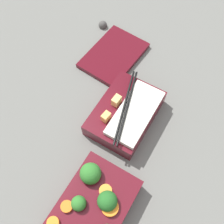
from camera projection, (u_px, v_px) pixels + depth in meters
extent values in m
plane|color=slate|center=(112.00, 158.00, 0.60)|extent=(3.00, 3.00, 0.00)
cube|color=#510F19|center=(94.00, 207.00, 0.53)|extent=(0.18, 0.13, 0.04)
sphere|color=#2D7028|center=(78.00, 203.00, 0.50)|extent=(0.03, 0.03, 0.03)
sphere|color=#236023|center=(107.00, 201.00, 0.50)|extent=(0.04, 0.04, 0.04)
sphere|color=#2D7028|center=(90.00, 174.00, 0.52)|extent=(0.04, 0.04, 0.04)
cylinder|color=orange|center=(53.00, 223.00, 0.49)|extent=(0.03, 0.03, 0.01)
cylinder|color=orange|center=(110.00, 207.00, 0.50)|extent=(0.05, 0.05, 0.01)
cylinder|color=orange|center=(67.00, 206.00, 0.50)|extent=(0.03, 0.03, 0.01)
cylinder|color=orange|center=(106.00, 191.00, 0.52)|extent=(0.03, 0.03, 0.01)
cube|color=#510F19|center=(125.00, 113.00, 0.62)|extent=(0.18, 0.13, 0.04)
cube|color=silver|center=(136.00, 113.00, 0.59)|extent=(0.16, 0.07, 0.01)
cube|color=#F4A356|center=(106.00, 117.00, 0.58)|extent=(0.02, 0.02, 0.02)
cube|color=#EAB266|center=(116.00, 101.00, 0.60)|extent=(0.02, 0.02, 0.02)
cylinder|color=black|center=(127.00, 106.00, 0.59)|extent=(0.19, 0.06, 0.01)
cylinder|color=black|center=(124.00, 106.00, 0.59)|extent=(0.19, 0.06, 0.01)
cube|color=#510F19|center=(114.00, 55.00, 0.73)|extent=(0.19, 0.14, 0.01)
sphere|color=#474442|center=(103.00, 25.00, 0.78)|extent=(0.03, 0.03, 0.03)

